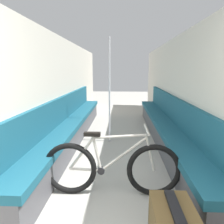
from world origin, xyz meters
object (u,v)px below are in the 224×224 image
Objects in this scene: bench_seat_row_left at (71,127)px; grab_pole_near at (110,92)px; bench_seat_row_right at (166,128)px; bicycle at (111,168)px.

grab_pole_near is at bearing 6.18° from bench_seat_row_left.
bench_seat_row_right is (2.04, 0.00, 0.00)m from bench_seat_row_left.
bench_seat_row_right is at bearing 49.02° from bicycle.
grab_pole_near reaches higher than bicycle.
bench_seat_row_left is at bearing 102.44° from bicycle.
grab_pole_near is at bearing 80.51° from bicycle.
bench_seat_row_right is 3.37× the size of bicycle.
grab_pole_near is (0.84, 0.09, 0.75)m from bench_seat_row_left.
bench_seat_row_right is at bearing 0.00° from bench_seat_row_left.
bench_seat_row_left reaches higher than bicycle.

